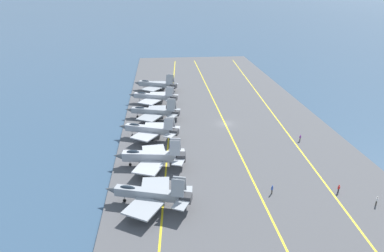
% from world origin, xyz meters
% --- Properties ---
extents(ground_plane, '(2000.00, 2000.00, 0.00)m').
position_xyz_m(ground_plane, '(0.00, 0.00, 0.00)').
color(ground_plane, '#334C66').
extents(carrier_deck, '(190.69, 55.85, 0.40)m').
position_xyz_m(carrier_deck, '(0.00, 0.00, 0.20)').
color(carrier_deck, '#4C4C4F').
rests_on(carrier_deck, ground).
extents(deck_stripe_foul_line, '(171.41, 9.31, 0.01)m').
position_xyz_m(deck_stripe_foul_line, '(0.00, -15.36, 0.40)').
color(deck_stripe_foul_line, yellow).
rests_on(deck_stripe_foul_line, carrier_deck).
extents(deck_stripe_centerline, '(171.62, 0.36, 0.01)m').
position_xyz_m(deck_stripe_centerline, '(0.00, 0.00, 0.40)').
color(deck_stripe_centerline, yellow).
rests_on(deck_stripe_centerline, carrier_deck).
extents(deck_stripe_edge_line, '(171.29, 11.48, 0.01)m').
position_xyz_m(deck_stripe_edge_line, '(0.00, 15.36, 0.40)').
color(deck_stripe_edge_line, yellow).
rests_on(deck_stripe_edge_line, carrier_deck).
extents(parked_jet_nearest, '(13.15, 15.68, 6.06)m').
position_xyz_m(parked_jet_nearest, '(-36.22, 19.91, 2.69)').
color(parked_jet_nearest, '#93999E').
rests_on(parked_jet_nearest, carrier_deck).
extents(parked_jet_second, '(14.08, 15.36, 6.37)m').
position_xyz_m(parked_jet_second, '(-22.30, 19.97, 2.73)').
color(parked_jet_second, '#A8AAAF').
rests_on(parked_jet_second, carrier_deck).
extents(parked_jet_third, '(12.15, 15.73, 5.98)m').
position_xyz_m(parked_jet_third, '(-8.07, 20.55, 2.91)').
color(parked_jet_third, '#A8AAAF').
rests_on(parked_jet_third, carrier_deck).
extents(parked_jet_fourth, '(13.60, 16.19, 6.25)m').
position_xyz_m(parked_jet_fourth, '(5.78, 19.69, 2.59)').
color(parked_jet_fourth, '#93999E').
rests_on(parked_jet_fourth, carrier_deck).
extents(parked_jet_fifth, '(13.89, 16.42, 5.97)m').
position_xyz_m(parked_jet_fifth, '(19.08, 19.80, 2.86)').
color(parked_jet_fifth, '#A8AAAF').
rests_on(parked_jet_fifth, carrier_deck).
extents(parked_jet_sixth, '(13.81, 16.45, 6.38)m').
position_xyz_m(parked_jet_sixth, '(33.97, 19.18, 2.74)').
color(parked_jet_sixth, '#93999E').
rests_on(parked_jet_sixth, carrier_deck).
extents(crew_purple_vest, '(0.31, 0.41, 1.71)m').
position_xyz_m(crew_purple_vest, '(-13.01, -16.25, 1.34)').
color(crew_purple_vest, '#4C473D').
rests_on(crew_purple_vest, carrier_deck).
extents(crew_white_vest, '(0.46, 0.43, 1.77)m').
position_xyz_m(crew_white_vest, '(-39.94, -19.29, 1.38)').
color(crew_white_vest, '#4C473D').
rests_on(crew_white_vest, carrier_deck).
extents(crew_blue_vest, '(0.46, 0.44, 1.75)m').
position_xyz_m(crew_blue_vest, '(-34.78, -2.28, 1.36)').
color(crew_blue_vest, '#4C473D').
rests_on(crew_blue_vest, carrier_deck).
extents(crew_red_vest, '(0.41, 0.46, 1.67)m').
position_xyz_m(crew_red_vest, '(-35.55, -14.63, 1.32)').
color(crew_red_vest, '#232328').
rests_on(crew_red_vest, carrier_deck).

